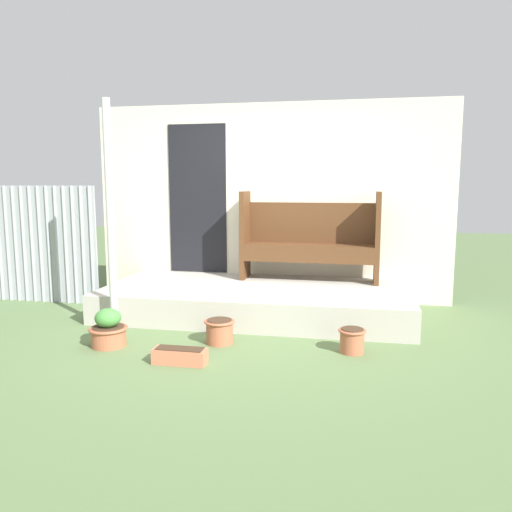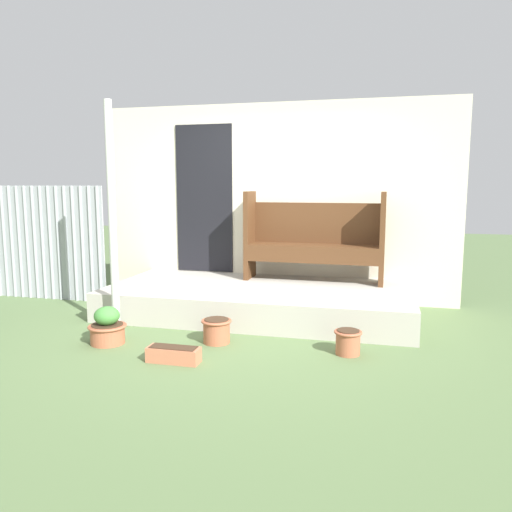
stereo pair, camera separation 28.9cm
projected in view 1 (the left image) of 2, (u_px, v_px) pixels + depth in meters
ground_plane at (245, 335)px, 5.17m from camera, size 24.00×24.00×0.00m
porch_slab at (257, 300)px, 5.97m from camera, size 3.57×1.69×0.33m
house_wall at (266, 203)px, 6.66m from camera, size 4.77×0.08×2.60m
support_post at (110, 218)px, 5.12m from camera, size 0.08×0.08×2.40m
bench at (310, 236)px, 6.29m from camera, size 1.73×0.43×1.12m
flower_pot_left at (108, 330)px, 4.78m from camera, size 0.37×0.37×0.37m
flower_pot_middle at (219, 330)px, 4.87m from camera, size 0.30×0.30×0.24m
flower_pot_right at (352, 339)px, 4.60m from camera, size 0.26×0.26×0.23m
planter_box_rect at (180, 356)px, 4.32m from camera, size 0.47×0.16×0.14m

